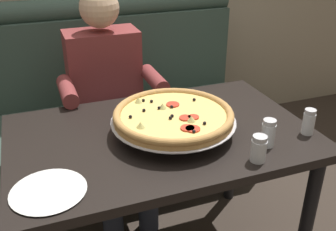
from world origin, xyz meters
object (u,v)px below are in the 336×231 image
at_px(pizza, 173,116).
at_px(shaker_parmesan, 258,150).
at_px(shaker_pepper_flakes, 308,123).
at_px(dining_table, 161,151).
at_px(plate_near_left, 48,190).
at_px(booth_bench, 117,118).
at_px(shaker_oregano, 268,135).
at_px(diner_main, 109,91).

bearing_deg(pizza, shaker_parmesan, -54.81).
height_order(pizza, shaker_pepper_flakes, pizza).
relative_size(dining_table, plate_near_left, 5.00).
distance_m(booth_bench, dining_table, 0.91).
bearing_deg(shaker_oregano, dining_table, 145.68).
xyz_separation_m(pizza, shaker_parmesan, (0.22, -0.31, -0.03)).
height_order(shaker_pepper_flakes, shaker_parmesan, shaker_pepper_flakes).
distance_m(booth_bench, shaker_oregano, 1.25).
height_order(booth_bench, pizza, booth_bench).
bearing_deg(shaker_oregano, shaker_pepper_flakes, 6.86).
relative_size(booth_bench, shaker_oregano, 15.30).
distance_m(shaker_parmesan, plate_near_left, 0.76).
relative_size(booth_bench, shaker_pepper_flakes, 15.83).
bearing_deg(plate_near_left, shaker_pepper_flakes, 1.50).
relative_size(booth_bench, shaker_parmesan, 16.73).
bearing_deg(shaker_parmesan, pizza, 125.19).
relative_size(booth_bench, plate_near_left, 6.93).
bearing_deg(plate_near_left, dining_table, 27.29).
xyz_separation_m(booth_bench, shaker_parmesan, (0.27, -1.20, 0.39)).
bearing_deg(booth_bench, diner_main, -108.81).
bearing_deg(pizza, plate_near_left, -156.59).
distance_m(diner_main, plate_near_left, 0.94).
bearing_deg(dining_table, plate_near_left, -152.71).
bearing_deg(dining_table, shaker_parmesan, -50.75).
height_order(booth_bench, shaker_oregano, booth_bench).
bearing_deg(pizza, booth_bench, 93.19).
bearing_deg(shaker_pepper_flakes, dining_table, 158.97).
xyz_separation_m(diner_main, pizza, (0.14, -0.63, 0.12)).
height_order(dining_table, plate_near_left, plate_near_left).
relative_size(shaker_pepper_flakes, shaker_parmesan, 1.06).
bearing_deg(booth_bench, shaker_pepper_flakes, -62.26).
xyz_separation_m(dining_table, shaker_pepper_flakes, (0.58, -0.22, 0.14)).
bearing_deg(shaker_pepper_flakes, plate_near_left, -178.50).
height_order(diner_main, shaker_oregano, diner_main).
height_order(dining_table, pizza, pizza).
bearing_deg(shaker_pepper_flakes, shaker_parmesan, -160.92).
xyz_separation_m(shaker_pepper_flakes, plate_near_left, (-1.06, -0.03, -0.04)).
relative_size(shaker_oregano, plate_near_left, 0.45).
relative_size(shaker_pepper_flakes, plate_near_left, 0.44).
bearing_deg(pizza, shaker_pepper_flakes, -21.08).
bearing_deg(plate_near_left, pizza, 23.41).
xyz_separation_m(shaker_oregano, plate_near_left, (-0.85, -0.00, -0.04)).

